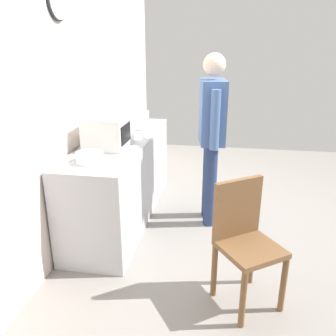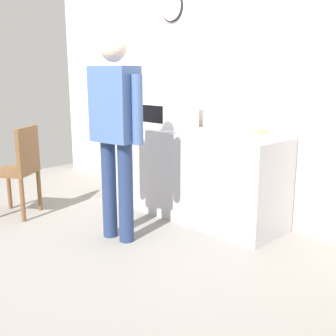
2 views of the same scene
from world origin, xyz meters
TOP-DOWN VIEW (x-y plane):
  - ground_plane at (0.00, 0.00)m, footprint 6.00×6.00m
  - back_wall at (-0.00, 1.60)m, footprint 5.40×0.13m
  - kitchen_counter at (0.03, 1.22)m, footprint 2.17×0.62m
  - microwave at (-0.25, 1.25)m, footprint 0.50×0.39m
  - sandwich_plate at (0.81, 1.36)m, footprint 0.24×0.24m
  - salad_bowl at (0.37, 1.35)m, footprint 0.20×0.20m
  - cereal_bowl at (-0.75, 1.25)m, footprint 0.23×0.23m
  - toaster at (0.52, 1.13)m, footprint 0.22×0.18m
  - fork_utensil at (0.10, 0.97)m, footprint 0.16×0.10m
  - spoon_utensil at (-0.67, 1.41)m, footprint 0.17×0.07m
  - person_standing at (0.08, 0.27)m, footprint 0.58×0.30m
  - wooden_chair at (-1.13, -0.05)m, footprint 0.56×0.56m

SIDE VIEW (x-z plane):
  - ground_plane at x=0.00m, z-range 0.00..0.00m
  - kitchen_counter at x=0.03m, z-range 0.00..0.90m
  - wooden_chair at x=-1.13m, z-range 0.05..0.99m
  - fork_utensil at x=0.10m, z-range 0.90..0.91m
  - spoon_utensil at x=-0.67m, z-range 0.90..0.91m
  - sandwich_plate at x=0.81m, z-range 0.89..0.95m
  - salad_bowl at x=0.37m, z-range 0.90..0.99m
  - cereal_bowl at x=-0.75m, z-range 0.90..0.99m
  - toaster at x=0.52m, z-range 0.90..1.10m
  - person_standing at x=0.08m, z-range 0.15..1.93m
  - microwave at x=-0.25m, z-range 0.90..1.20m
  - back_wall at x=0.00m, z-range 0.00..2.60m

